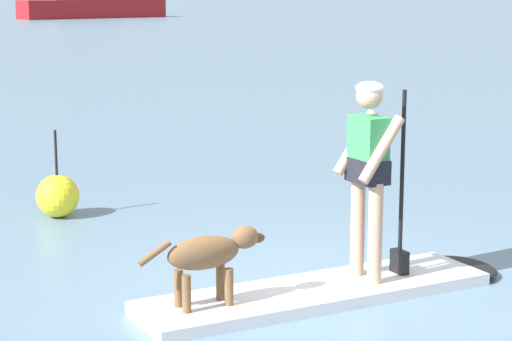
{
  "coord_description": "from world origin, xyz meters",
  "views": [
    {
      "loc": [
        -4.02,
        -6.18,
        2.52
      ],
      "look_at": [
        0.0,
        1.0,
        0.9
      ],
      "focal_mm": 65.98,
      "sensor_mm": 36.0,
      "label": 1
    }
  ],
  "objects_px": {
    "person_paddler": "(369,166)",
    "moored_boat_far_port": "(90,2)",
    "paddleboard": "(339,289)",
    "marker_buoy": "(58,196)",
    "dog": "(209,255)"
  },
  "relations": [
    {
      "from": "paddleboard",
      "to": "marker_buoy",
      "type": "xyz_separation_m",
      "value": [
        -1.21,
        3.74,
        0.19
      ]
    },
    {
      "from": "dog",
      "to": "marker_buoy",
      "type": "xyz_separation_m",
      "value": [
        -0.03,
        3.7,
        -0.26
      ]
    },
    {
      "from": "dog",
      "to": "moored_boat_far_port",
      "type": "xyz_separation_m",
      "value": [
        22.55,
        66.69,
        0.73
      ]
    },
    {
      "from": "person_paddler",
      "to": "dog",
      "type": "height_order",
      "value": "person_paddler"
    },
    {
      "from": "person_paddler",
      "to": "dog",
      "type": "relative_size",
      "value": 1.57
    },
    {
      "from": "paddleboard",
      "to": "dog",
      "type": "height_order",
      "value": "dog"
    },
    {
      "from": "moored_boat_far_port",
      "to": "marker_buoy",
      "type": "relative_size",
      "value": 12.66
    },
    {
      "from": "moored_boat_far_port",
      "to": "marker_buoy",
      "type": "distance_m",
      "value": 66.92
    },
    {
      "from": "paddleboard",
      "to": "person_paddler",
      "type": "height_order",
      "value": "person_paddler"
    },
    {
      "from": "marker_buoy",
      "to": "person_paddler",
      "type": "bearing_deg",
      "value": -68.35
    },
    {
      "from": "person_paddler",
      "to": "moored_boat_far_port",
      "type": "relative_size",
      "value": 0.13
    },
    {
      "from": "moored_boat_far_port",
      "to": "paddleboard",
      "type": "bearing_deg",
      "value": -107.76
    },
    {
      "from": "person_paddler",
      "to": "dog",
      "type": "bearing_deg",
      "value": 178.21
    },
    {
      "from": "person_paddler",
      "to": "marker_buoy",
      "type": "xyz_separation_m",
      "value": [
        -1.49,
        3.75,
        -0.83
      ]
    },
    {
      "from": "person_paddler",
      "to": "marker_buoy",
      "type": "bearing_deg",
      "value": 111.65
    }
  ]
}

